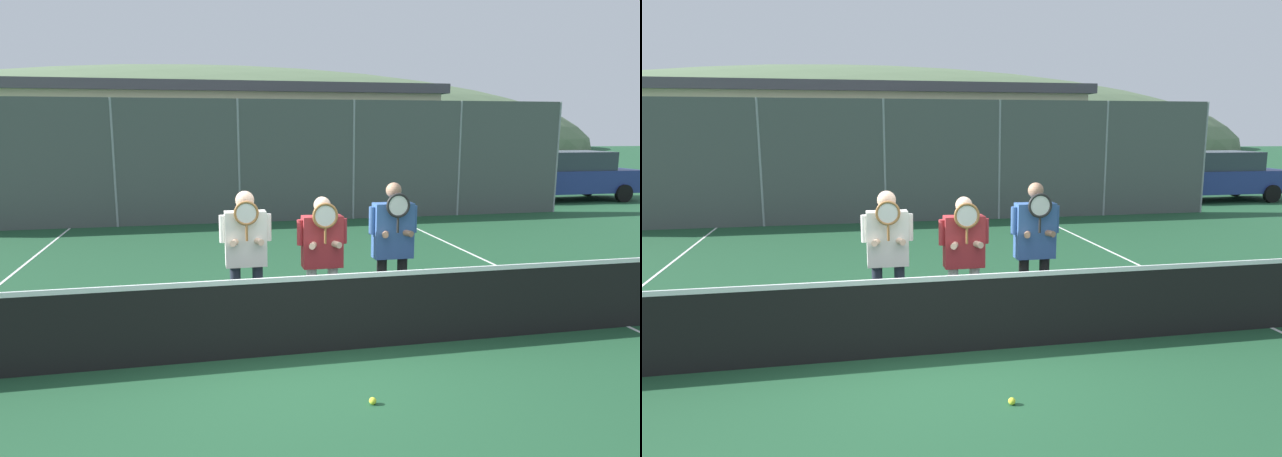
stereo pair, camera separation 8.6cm
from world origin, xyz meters
TOP-DOWN VIEW (x-y plane):
  - ground_plane at (0.00, 0.00)m, footprint 120.00×120.00m
  - hill_distant at (0.00, 61.68)m, footprint 93.26×51.81m
  - clubhouse_building at (-0.20, 17.37)m, footprint 17.18×5.50m
  - fence_back at (0.00, 9.15)m, footprint 18.81×0.06m
  - tennis_net at (0.00, 0.00)m, footprint 11.50×0.09m
  - court_line_right_sideline at (4.28, 3.00)m, footprint 0.05×16.00m
  - player_leftmost at (-0.51, 0.82)m, footprint 0.63×0.34m
  - player_center_left at (0.42, 0.72)m, footprint 0.63×0.34m
  - player_center_right at (1.33, 0.72)m, footprint 0.63×0.34m
  - car_far_left at (-4.45, 11.94)m, footprint 4.57×2.06m
  - car_left_of_center at (0.79, 11.67)m, footprint 4.23×2.08m
  - car_center at (6.02, 11.73)m, footprint 4.56×2.02m
  - car_right_of_center at (11.51, 11.59)m, footprint 4.74×2.03m
  - tennis_ball_on_court at (0.45, -1.32)m, footprint 0.07×0.07m

SIDE VIEW (x-z plane):
  - ground_plane at x=0.00m, z-range 0.00..0.00m
  - hill_distant at x=0.00m, z-range -9.07..9.07m
  - court_line_right_sideline at x=4.28m, z-range 0.00..0.01m
  - tennis_ball_on_court at x=0.45m, z-range 0.00..0.07m
  - tennis_net at x=0.00m, z-range -0.03..0.97m
  - car_right_of_center at x=11.51m, z-range 0.03..1.72m
  - car_left_of_center at x=0.79m, z-range 0.02..1.74m
  - car_far_left at x=-4.45m, z-range 0.02..1.79m
  - car_center at x=6.02m, z-range 0.01..1.90m
  - player_center_left at x=0.42m, z-range 0.17..1.86m
  - player_leftmost at x=-0.51m, z-range 0.18..1.96m
  - player_center_right at x=1.33m, z-range 0.17..2.02m
  - fence_back at x=0.00m, z-range 0.00..3.24m
  - clubhouse_building at x=-0.20m, z-range 0.02..4.15m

